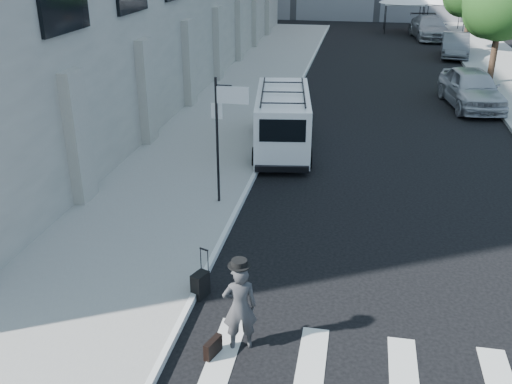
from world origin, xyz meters
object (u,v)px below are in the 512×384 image
at_px(parked_car_b, 455,45).
at_px(parked_car_c, 429,28).
at_px(parked_car_a, 471,88).
at_px(suitcase, 200,284).
at_px(cargo_van, 283,120).
at_px(briefcase, 213,348).
at_px(businessman, 240,307).

height_order(parked_car_b, parked_car_c, parked_car_c).
relative_size(parked_car_a, parked_car_c, 0.88).
height_order(suitcase, cargo_van, cargo_van).
relative_size(briefcase, cargo_van, 0.08).
height_order(suitcase, parked_car_c, parked_car_c).
distance_m(suitcase, cargo_van, 9.50).
height_order(businessman, cargo_van, cargo_van).
distance_m(suitcase, parked_car_b, 30.16).
relative_size(briefcase, parked_car_c, 0.08).
bearing_deg(parked_car_a, parked_car_b, 78.25).
relative_size(parked_car_b, parked_car_c, 0.80).
bearing_deg(briefcase, parked_car_b, 94.87).
bearing_deg(suitcase, parked_car_b, 95.55).
xyz_separation_m(briefcase, parked_car_c, (7.00, 37.94, 0.66)).
height_order(briefcase, parked_car_c, parked_car_c).
bearing_deg(businessman, cargo_van, -103.52).
height_order(briefcase, suitcase, suitcase).
relative_size(businessman, briefcase, 3.91).
bearing_deg(businessman, parked_car_b, -121.62).
distance_m(briefcase, parked_car_a, 19.73).
bearing_deg(parked_car_c, briefcase, -107.49).
height_order(businessman, parked_car_c, businessman).
bearing_deg(businessman, suitcase, -68.70).
bearing_deg(parked_car_b, briefcase, -98.73).
bearing_deg(parked_car_b, cargo_van, -107.36).
bearing_deg(businessman, briefcase, 20.80).
bearing_deg(businessman, parked_car_a, -127.94).
height_order(briefcase, parked_car_a, parked_car_a).
distance_m(briefcase, parked_car_b, 31.67).
height_order(businessman, suitcase, businessman).
bearing_deg(briefcase, parked_car_c, 98.99).
bearing_deg(cargo_van, parked_car_c, 66.68).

